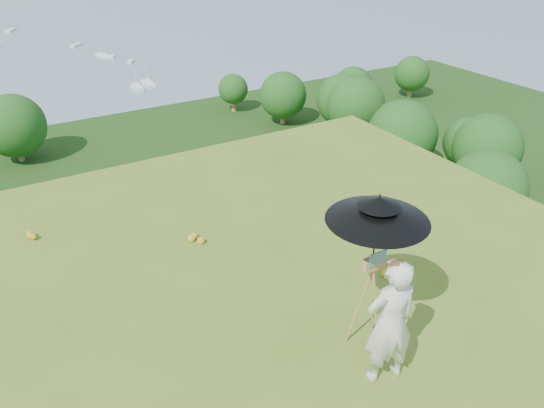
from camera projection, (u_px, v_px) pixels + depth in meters
ground at (251, 387)px, 6.31m from camera, size 14.00×14.00×0.00m
forest_slope at (68, 351)px, 46.74m from camera, size 140.00×56.00×22.00m
shoreline_tier at (20, 220)px, 80.30m from camera, size 170.00×28.00×8.00m
slope_trees at (34, 213)px, 39.97m from camera, size 110.00×50.00×6.00m
harbor_town at (10, 181)px, 77.16m from camera, size 110.00×22.00×5.00m
wildflowers at (241, 369)px, 6.46m from camera, size 10.00×10.50×0.12m
painter at (390, 323)px, 6.04m from camera, size 0.68×0.52×1.70m
field_easel at (370, 298)px, 6.62m from camera, size 0.59×0.59×1.45m
sun_umbrella at (376, 231)px, 6.18m from camera, size 1.45×1.45×0.99m
painter_cap at (398, 265)px, 5.65m from camera, size 0.21×0.25×0.10m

